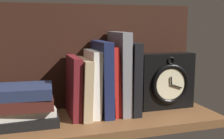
{
  "coord_description": "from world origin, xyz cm",
  "views": [
    {
      "loc": [
        -22.23,
        -79.52,
        27.49
      ],
      "look_at": [
        4.11,
        3.43,
        13.69
      ],
      "focal_mm": 45.73,
      "sensor_mm": 36.0,
      "label": 1
    }
  ],
  "objects_px": {
    "book_white_catcher": "(92,83)",
    "book_stack_side": "(24,105)",
    "book_tan_shortstories": "(83,87)",
    "framed_clock": "(167,81)",
    "book_gray_chess": "(119,73)",
    "book_navy_bierce": "(102,78)",
    "book_black_skeptic": "(129,77)",
    "book_red_requiem": "(111,80)",
    "book_maroon_dawkins": "(74,87)"
  },
  "relations": [
    {
      "from": "book_red_requiem",
      "to": "book_white_catcher",
      "type": "bearing_deg",
      "value": 180.0
    },
    {
      "from": "book_tan_shortstories",
      "to": "book_stack_side",
      "type": "xyz_separation_m",
      "value": [
        -0.17,
        -0.03,
        -0.03
      ]
    },
    {
      "from": "book_gray_chess",
      "to": "book_stack_side",
      "type": "bearing_deg",
      "value": -173.53
    },
    {
      "from": "book_stack_side",
      "to": "book_tan_shortstories",
      "type": "bearing_deg",
      "value": 10.79
    },
    {
      "from": "book_white_catcher",
      "to": "book_stack_side",
      "type": "relative_size",
      "value": 1.1
    },
    {
      "from": "book_white_catcher",
      "to": "book_red_requiem",
      "type": "bearing_deg",
      "value": 0.0
    },
    {
      "from": "framed_clock",
      "to": "book_gray_chess",
      "type": "bearing_deg",
      "value": 176.29
    },
    {
      "from": "book_red_requiem",
      "to": "book_black_skeptic",
      "type": "relative_size",
      "value": 0.95
    },
    {
      "from": "book_stack_side",
      "to": "book_white_catcher",
      "type": "bearing_deg",
      "value": 9.24
    },
    {
      "from": "book_white_catcher",
      "to": "book_navy_bierce",
      "type": "relative_size",
      "value": 0.88
    },
    {
      "from": "book_maroon_dawkins",
      "to": "book_red_requiem",
      "type": "xyz_separation_m",
      "value": [
        0.12,
        0.0,
        0.01
      ]
    },
    {
      "from": "book_gray_chess",
      "to": "book_tan_shortstories",
      "type": "bearing_deg",
      "value": 180.0
    },
    {
      "from": "book_tan_shortstories",
      "to": "framed_clock",
      "type": "height_order",
      "value": "framed_clock"
    },
    {
      "from": "book_maroon_dawkins",
      "to": "framed_clock",
      "type": "distance_m",
      "value": 0.31
    },
    {
      "from": "framed_clock",
      "to": "book_red_requiem",
      "type": "bearing_deg",
      "value": 176.84
    },
    {
      "from": "book_white_catcher",
      "to": "book_gray_chess",
      "type": "relative_size",
      "value": 0.78
    },
    {
      "from": "book_red_requiem",
      "to": "book_gray_chess",
      "type": "height_order",
      "value": "book_gray_chess"
    },
    {
      "from": "book_tan_shortstories",
      "to": "book_black_skeptic",
      "type": "relative_size",
      "value": 0.79
    },
    {
      "from": "book_tan_shortstories",
      "to": "book_white_catcher",
      "type": "distance_m",
      "value": 0.03
    },
    {
      "from": "book_maroon_dawkins",
      "to": "book_gray_chess",
      "type": "height_order",
      "value": "book_gray_chess"
    },
    {
      "from": "book_tan_shortstories",
      "to": "book_navy_bierce",
      "type": "xyz_separation_m",
      "value": [
        0.06,
        0.0,
        0.03
      ]
    },
    {
      "from": "book_maroon_dawkins",
      "to": "book_stack_side",
      "type": "relative_size",
      "value": 1.0
    },
    {
      "from": "book_white_catcher",
      "to": "book_navy_bierce",
      "type": "bearing_deg",
      "value": 0.0
    },
    {
      "from": "book_white_catcher",
      "to": "book_black_skeptic",
      "type": "relative_size",
      "value": 0.9
    },
    {
      "from": "book_navy_bierce",
      "to": "book_black_skeptic",
      "type": "bearing_deg",
      "value": 0.0
    },
    {
      "from": "book_gray_chess",
      "to": "framed_clock",
      "type": "distance_m",
      "value": 0.17
    },
    {
      "from": "book_tan_shortstories",
      "to": "book_gray_chess",
      "type": "bearing_deg",
      "value": 0.0
    },
    {
      "from": "book_gray_chess",
      "to": "book_black_skeptic",
      "type": "relative_size",
      "value": 1.14
    },
    {
      "from": "book_maroon_dawkins",
      "to": "book_red_requiem",
      "type": "bearing_deg",
      "value": 0.0
    },
    {
      "from": "book_navy_bierce",
      "to": "book_gray_chess",
      "type": "distance_m",
      "value": 0.06
    },
    {
      "from": "book_tan_shortstories",
      "to": "book_black_skeptic",
      "type": "xyz_separation_m",
      "value": [
        0.15,
        0.0,
        0.02
      ]
    },
    {
      "from": "framed_clock",
      "to": "book_navy_bierce",
      "type": "bearing_deg",
      "value": 177.25
    },
    {
      "from": "book_tan_shortstories",
      "to": "book_gray_chess",
      "type": "height_order",
      "value": "book_gray_chess"
    },
    {
      "from": "book_black_skeptic",
      "to": "book_red_requiem",
      "type": "bearing_deg",
      "value": 180.0
    },
    {
      "from": "book_gray_chess",
      "to": "book_white_catcher",
      "type": "bearing_deg",
      "value": 180.0
    },
    {
      "from": "book_maroon_dawkins",
      "to": "book_navy_bierce",
      "type": "bearing_deg",
      "value": 0.0
    },
    {
      "from": "book_tan_shortstories",
      "to": "framed_clock",
      "type": "relative_size",
      "value": 0.96
    },
    {
      "from": "book_red_requiem",
      "to": "book_maroon_dawkins",
      "type": "bearing_deg",
      "value": 180.0
    },
    {
      "from": "book_navy_bierce",
      "to": "framed_clock",
      "type": "xyz_separation_m",
      "value": [
        0.22,
        -0.01,
        -0.02
      ]
    },
    {
      "from": "book_navy_bierce",
      "to": "book_black_skeptic",
      "type": "distance_m",
      "value": 0.09
    },
    {
      "from": "book_black_skeptic",
      "to": "book_stack_side",
      "type": "height_order",
      "value": "book_black_skeptic"
    },
    {
      "from": "book_maroon_dawkins",
      "to": "book_white_catcher",
      "type": "height_order",
      "value": "book_white_catcher"
    },
    {
      "from": "book_maroon_dawkins",
      "to": "framed_clock",
      "type": "relative_size",
      "value": 1.0
    },
    {
      "from": "book_tan_shortstories",
      "to": "book_white_catcher",
      "type": "xyz_separation_m",
      "value": [
        0.03,
        0.0,
        0.01
      ]
    },
    {
      "from": "book_maroon_dawkins",
      "to": "book_red_requiem",
      "type": "distance_m",
      "value": 0.12
    },
    {
      "from": "book_white_catcher",
      "to": "framed_clock",
      "type": "distance_m",
      "value": 0.25
    },
    {
      "from": "book_stack_side",
      "to": "framed_clock",
      "type": "bearing_deg",
      "value": 2.83
    },
    {
      "from": "book_tan_shortstories",
      "to": "book_navy_bierce",
      "type": "relative_size",
      "value": 0.77
    },
    {
      "from": "book_red_requiem",
      "to": "book_gray_chess",
      "type": "distance_m",
      "value": 0.04
    },
    {
      "from": "book_white_catcher",
      "to": "book_stack_side",
      "type": "distance_m",
      "value": 0.21
    }
  ]
}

